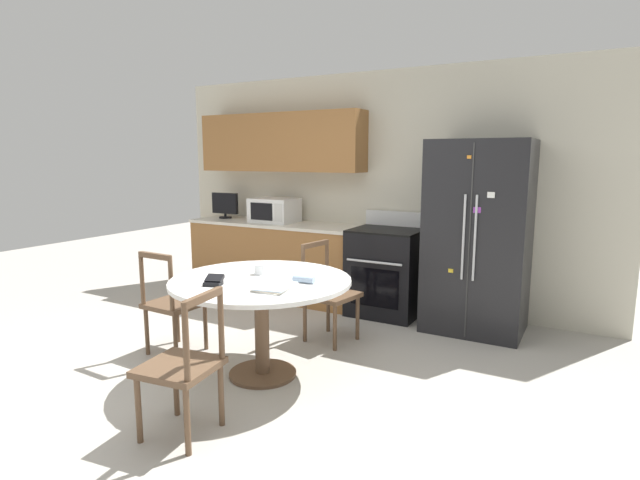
{
  "coord_description": "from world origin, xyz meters",
  "views": [
    {
      "loc": [
        2.21,
        -2.62,
        1.67
      ],
      "look_at": [
        0.12,
        1.15,
        0.95
      ],
      "focal_mm": 28.0,
      "sensor_mm": 36.0,
      "label": 1
    }
  ],
  "objects_px": {
    "oven_range": "(386,271)",
    "wallet": "(214,281)",
    "dining_chair_near": "(183,367)",
    "dining_chair_far": "(329,294)",
    "refrigerator": "(478,237)",
    "dining_chair_left": "(173,304)",
    "countertop_tv": "(225,205)",
    "microwave": "(274,210)",
    "candle_glass": "(260,270)"
  },
  "relations": [
    {
      "from": "oven_range",
      "to": "wallet",
      "type": "height_order",
      "value": "oven_range"
    },
    {
      "from": "dining_chair_near",
      "to": "dining_chair_far",
      "type": "distance_m",
      "value": 1.83
    },
    {
      "from": "refrigerator",
      "to": "wallet",
      "type": "bearing_deg",
      "value": -122.23
    },
    {
      "from": "refrigerator",
      "to": "dining_chair_left",
      "type": "distance_m",
      "value": 2.87
    },
    {
      "from": "countertop_tv",
      "to": "wallet",
      "type": "distance_m",
      "value": 2.91
    },
    {
      "from": "dining_chair_near",
      "to": "microwave",
      "type": "bearing_deg",
      "value": 16.97
    },
    {
      "from": "microwave",
      "to": "dining_chair_near",
      "type": "bearing_deg",
      "value": -65.83
    },
    {
      "from": "wallet",
      "to": "dining_chair_near",
      "type": "bearing_deg",
      "value": -65.8
    },
    {
      "from": "wallet",
      "to": "candle_glass",
      "type": "bearing_deg",
      "value": 77.62
    },
    {
      "from": "oven_range",
      "to": "microwave",
      "type": "distance_m",
      "value": 1.56
    },
    {
      "from": "refrigerator",
      "to": "microwave",
      "type": "bearing_deg",
      "value": 178.14
    },
    {
      "from": "countertop_tv",
      "to": "refrigerator",
      "type": "bearing_deg",
      "value": -1.65
    },
    {
      "from": "dining_chair_left",
      "to": "wallet",
      "type": "distance_m",
      "value": 0.88
    },
    {
      "from": "countertop_tv",
      "to": "wallet",
      "type": "xyz_separation_m",
      "value": [
        1.78,
        -2.28,
        -0.28
      ]
    },
    {
      "from": "dining_chair_near",
      "to": "dining_chair_left",
      "type": "height_order",
      "value": "same"
    },
    {
      "from": "refrigerator",
      "to": "oven_range",
      "type": "distance_m",
      "value": 1.04
    },
    {
      "from": "microwave",
      "to": "wallet",
      "type": "bearing_deg",
      "value": -65.84
    },
    {
      "from": "microwave",
      "to": "dining_chair_left",
      "type": "height_order",
      "value": "microwave"
    },
    {
      "from": "dining_chair_near",
      "to": "dining_chair_far",
      "type": "relative_size",
      "value": 1.0
    },
    {
      "from": "countertop_tv",
      "to": "candle_glass",
      "type": "distance_m",
      "value": 2.65
    },
    {
      "from": "microwave",
      "to": "wallet",
      "type": "xyz_separation_m",
      "value": [
        1.02,
        -2.26,
        -0.25
      ]
    },
    {
      "from": "dining_chair_near",
      "to": "wallet",
      "type": "height_order",
      "value": "dining_chair_near"
    },
    {
      "from": "refrigerator",
      "to": "dining_chair_left",
      "type": "bearing_deg",
      "value": -138.41
    },
    {
      "from": "candle_glass",
      "to": "dining_chair_far",
      "type": "bearing_deg",
      "value": 77.41
    },
    {
      "from": "oven_range",
      "to": "dining_chair_far",
      "type": "distance_m",
      "value": 1.01
    },
    {
      "from": "microwave",
      "to": "countertop_tv",
      "type": "bearing_deg",
      "value": 179.01
    },
    {
      "from": "dining_chair_far",
      "to": "candle_glass",
      "type": "relative_size",
      "value": 9.84
    },
    {
      "from": "countertop_tv",
      "to": "dining_chair_near",
      "type": "distance_m",
      "value": 3.59
    },
    {
      "from": "oven_range",
      "to": "wallet",
      "type": "xyz_separation_m",
      "value": [
        -0.44,
        -2.23,
        0.33
      ]
    },
    {
      "from": "countertop_tv",
      "to": "dining_chair_near",
      "type": "height_order",
      "value": "countertop_tv"
    },
    {
      "from": "microwave",
      "to": "countertop_tv",
      "type": "xyz_separation_m",
      "value": [
        -0.77,
        0.01,
        0.03
      ]
    },
    {
      "from": "candle_glass",
      "to": "refrigerator",
      "type": "bearing_deg",
      "value": 53.85
    },
    {
      "from": "dining_chair_left",
      "to": "dining_chair_near",
      "type": "bearing_deg",
      "value": -40.06
    },
    {
      "from": "candle_glass",
      "to": "dining_chair_near",
      "type": "bearing_deg",
      "value": -80.31
    },
    {
      "from": "refrigerator",
      "to": "dining_chair_left",
      "type": "height_order",
      "value": "refrigerator"
    },
    {
      "from": "refrigerator",
      "to": "microwave",
      "type": "relative_size",
      "value": 3.48
    },
    {
      "from": "dining_chair_near",
      "to": "wallet",
      "type": "distance_m",
      "value": 0.75
    },
    {
      "from": "oven_range",
      "to": "dining_chair_far",
      "type": "xyz_separation_m",
      "value": [
        -0.17,
        -1.0,
        -0.03
      ]
    },
    {
      "from": "candle_glass",
      "to": "wallet",
      "type": "relative_size",
      "value": 0.57
    },
    {
      "from": "dining_chair_far",
      "to": "wallet",
      "type": "relative_size",
      "value": 5.63
    },
    {
      "from": "dining_chair_near",
      "to": "countertop_tv",
      "type": "bearing_deg",
      "value": 28.28
    },
    {
      "from": "countertop_tv",
      "to": "dining_chair_left",
      "type": "relative_size",
      "value": 0.42
    },
    {
      "from": "dining_chair_near",
      "to": "candle_glass",
      "type": "xyz_separation_m",
      "value": [
        -0.18,
        1.03,
        0.37
      ]
    },
    {
      "from": "candle_glass",
      "to": "wallet",
      "type": "bearing_deg",
      "value": -102.38
    },
    {
      "from": "refrigerator",
      "to": "wallet",
      "type": "height_order",
      "value": "refrigerator"
    },
    {
      "from": "refrigerator",
      "to": "dining_chair_far",
      "type": "distance_m",
      "value": 1.54
    },
    {
      "from": "dining_chair_far",
      "to": "dining_chair_left",
      "type": "height_order",
      "value": "same"
    },
    {
      "from": "oven_range",
      "to": "wallet",
      "type": "distance_m",
      "value": 2.3
    },
    {
      "from": "dining_chair_near",
      "to": "candle_glass",
      "type": "bearing_deg",
      "value": 2.49
    },
    {
      "from": "microwave",
      "to": "dining_chair_far",
      "type": "xyz_separation_m",
      "value": [
        1.29,
        -1.03,
        -0.61
      ]
    }
  ]
}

